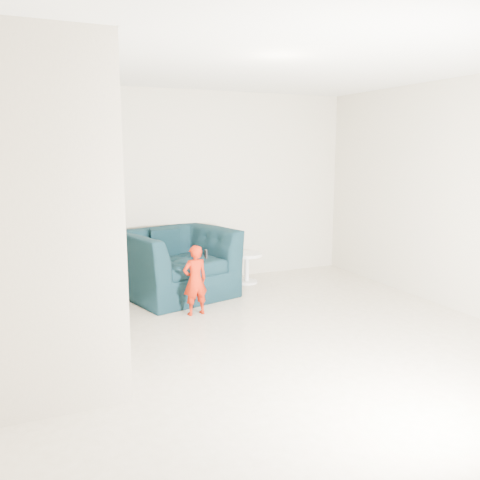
% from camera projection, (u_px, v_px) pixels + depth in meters
% --- Properties ---
extents(floor, '(5.50, 5.50, 0.00)m').
position_uv_depth(floor, '(276.00, 347.00, 4.91)').
color(floor, tan).
rests_on(floor, ground).
extents(ceiling, '(5.50, 5.50, 0.00)m').
position_uv_depth(ceiling, '(280.00, 55.00, 4.43)').
color(ceiling, silver).
rests_on(ceiling, back_wall).
extents(back_wall, '(5.00, 0.00, 5.00)m').
position_uv_depth(back_wall, '(186.00, 188.00, 7.14)').
color(back_wall, '#BEB09A').
rests_on(back_wall, floor).
extents(right_wall, '(0.00, 5.50, 5.50)m').
position_uv_depth(right_wall, '(475.00, 198.00, 5.67)').
color(right_wall, '#BEB09A').
rests_on(right_wall, floor).
extents(armchair, '(1.58, 1.46, 0.87)m').
position_uv_depth(armchair, '(177.00, 263.00, 6.57)').
color(armchair, black).
rests_on(armchair, floor).
extents(toddler, '(0.32, 0.23, 0.82)m').
position_uv_depth(toddler, '(195.00, 280.00, 5.82)').
color(toddler, '#952104').
rests_on(toddler, floor).
extents(side_table, '(0.44, 0.44, 0.44)m').
position_uv_depth(side_table, '(247.00, 263.00, 7.23)').
color(side_table, silver).
rests_on(side_table, floor).
extents(staircase, '(1.02, 3.03, 3.62)m').
position_uv_depth(staircase, '(46.00, 259.00, 4.44)').
color(staircase, '#ADA089').
rests_on(staircase, floor).
extents(cushion, '(0.39, 0.19, 0.39)m').
position_uv_depth(cushion, '(164.00, 242.00, 6.77)').
color(cushion, black).
rests_on(cushion, armchair).
extents(throw, '(0.05, 0.46, 0.52)m').
position_uv_depth(throw, '(137.00, 260.00, 6.26)').
color(throw, black).
rests_on(throw, armchair).
extents(phone, '(0.02, 0.05, 0.10)m').
position_uv_depth(phone, '(206.00, 254.00, 5.79)').
color(phone, black).
rests_on(phone, toddler).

